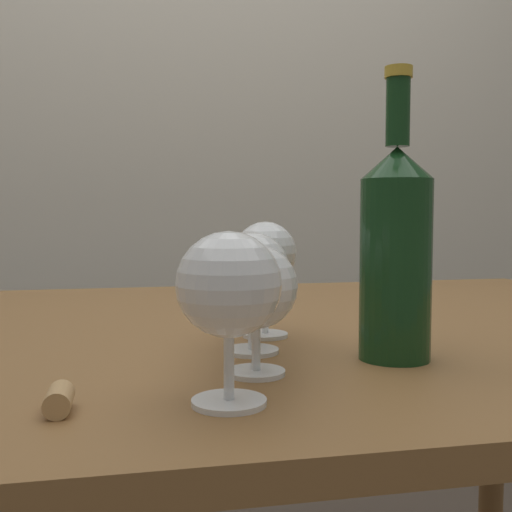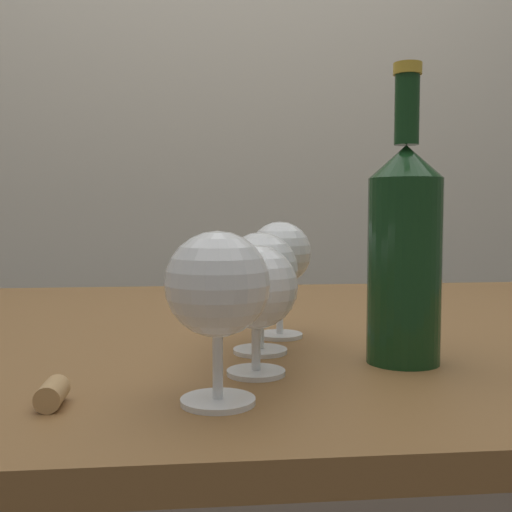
# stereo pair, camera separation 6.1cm
# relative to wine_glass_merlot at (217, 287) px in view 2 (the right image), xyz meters

# --- Properties ---
(back_wall) EXTENTS (5.00, 0.08, 2.60)m
(back_wall) POSITION_rel_wine_glass_merlot_xyz_m (0.08, 1.63, 0.42)
(back_wall) COLOR beige
(back_wall) RESTS_ON ground_plane
(dining_table) EXTENTS (1.48, 0.97, 0.78)m
(dining_table) POSITION_rel_wine_glass_merlot_xyz_m (0.08, 0.36, -0.18)
(dining_table) COLOR brown
(dining_table) RESTS_ON ground_plane
(wine_glass_merlot) EXTENTS (0.09, 0.09, 0.15)m
(wine_glass_merlot) POSITION_rel_wine_glass_merlot_xyz_m (0.00, 0.00, 0.00)
(wine_glass_merlot) COLOR white
(wine_glass_merlot) RESTS_ON dining_table
(wine_glass_rose) EXTENTS (0.08, 0.08, 0.13)m
(wine_glass_rose) POSITION_rel_wine_glass_merlot_xyz_m (0.04, 0.09, -0.01)
(wine_glass_rose) COLOR white
(wine_glass_rose) RESTS_ON dining_table
(wine_glass_pinot) EXTENTS (0.09, 0.09, 0.14)m
(wine_glass_pinot) POSITION_rel_wine_glass_merlot_xyz_m (0.06, 0.19, -0.01)
(wine_glass_pinot) COLOR white
(wine_glass_pinot) RESTS_ON dining_table
(wine_glass_chardonnay) EXTENTS (0.08, 0.08, 0.15)m
(wine_glass_chardonnay) POSITION_rel_wine_glass_merlot_xyz_m (0.09, 0.27, 0.01)
(wine_glass_chardonnay) COLOR white
(wine_glass_chardonnay) RESTS_ON dining_table
(wine_bottle) EXTENTS (0.08, 0.08, 0.32)m
(wine_bottle) POSITION_rel_wine_glass_merlot_xyz_m (0.20, 0.12, 0.02)
(wine_bottle) COLOR #143819
(wine_bottle) RESTS_ON dining_table
(cork) EXTENTS (0.02, 0.04, 0.02)m
(cork) POSITION_rel_wine_glass_merlot_xyz_m (-0.14, 0.01, -0.09)
(cork) COLOR tan
(cork) RESTS_ON dining_table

